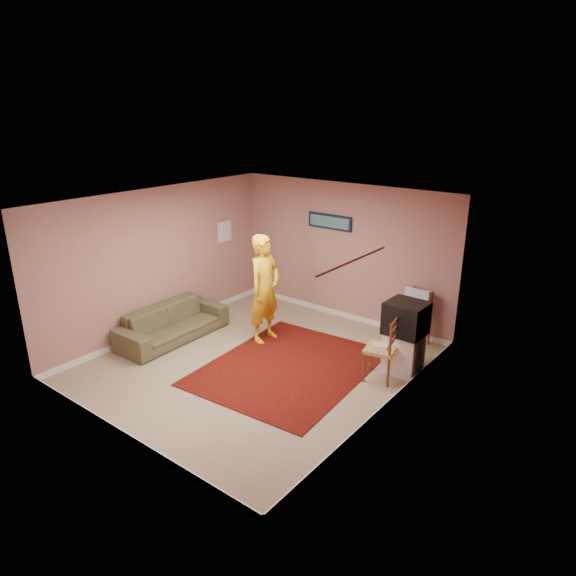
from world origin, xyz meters
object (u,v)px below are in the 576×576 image
Objects in this scene: chair_b at (381,341)px; person at (265,289)px; chair_a at (415,312)px; sofa at (173,323)px; crt_tv at (406,318)px; tv_cabinet at (403,353)px.

chair_b is 0.29× the size of person.
chair_b is (0.11, -1.43, 0.02)m from chair_a.
sofa is 1.76m from person.
crt_tv is 0.32× the size of person.
sofa is at bearing -160.06° from tv_cabinet.
crt_tv is 1.11m from chair_a.
crt_tv is 1.14× the size of chair_a.
crt_tv is at bearing -82.15° from person.
person is (-2.43, -0.39, 0.62)m from tv_cabinet.
crt_tv is (-0.01, 0.00, 0.58)m from tv_cabinet.
crt_tv reaches higher than chair_b.
crt_tv is 0.52m from chair_b.
chair_a is (-0.29, 1.03, -0.31)m from crt_tv.
chair_a is at bearing 107.17° from crt_tv.
chair_b is (-0.19, -0.40, 0.29)m from tv_cabinet.
chair_b reaches higher than chair_a.
crt_tv reaches higher than tv_cabinet.
chair_b is (-0.18, -0.40, -0.29)m from crt_tv.
sofa is at bearing 125.10° from person.
sofa is at bearing -158.54° from crt_tv.
crt_tv is 2.46m from person.
tv_cabinet is 2.54m from person.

